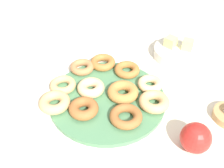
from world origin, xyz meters
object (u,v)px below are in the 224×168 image
donut_6 (126,70)px  melon_chunk_left (171,42)px  donut_3 (82,67)px  donut_5 (91,88)px  donut_1 (55,102)px  donut_8 (126,116)px  donut_7 (150,84)px  donut_2 (103,62)px  fruit_bowl (177,52)px  donut_4 (84,108)px  donut_plate (107,99)px  donut_9 (63,85)px  melon_chunk_right (188,44)px  donut_10 (154,102)px  apple (196,138)px  donut_0 (123,92)px

donut_6 → melon_chunk_left: (0.08, 0.18, 0.03)m
donut_3 → donut_5: bearing=-43.1°
donut_1 → donut_8: (0.20, 0.05, -0.00)m
donut_5 → donut_1: bearing=-119.8°
donut_7 → melon_chunk_left: bearing=93.6°
donut_5 → donut_8: 0.15m
donut_2 → donut_7: (0.18, -0.03, -0.00)m
donut_1 → fruit_bowl: donut_1 is taller
donut_4 → donut_7: (0.12, 0.19, -0.00)m
melon_chunk_left → donut_3: bearing=-132.1°
donut_1 → donut_4: same height
donut_plate → melon_chunk_left: bearing=75.7°
donut_4 → donut_8: size_ratio=0.93×
donut_1 → donut_5: size_ratio=1.08×
donut_9 → fruit_bowl: same height
donut_plate → donut_5: 0.06m
donut_6 → donut_9: 0.21m
donut_9 → donut_8: bearing=-6.1°
donut_8 → donut_plate: bearing=149.4°
donut_3 → melon_chunk_right: size_ratio=2.18×
donut_2 → donut_plate: bearing=-55.4°
donut_2 → donut_6: bearing=2.5°
donut_plate → donut_3: size_ratio=4.44×
donut_1 → donut_10: same height
donut_9 → melon_chunk_right: size_ratio=2.22×
donut_6 → apple: apple is taller
donut_6 → donut_9: (-0.14, -0.16, -0.00)m
donut_0 → melon_chunk_right: 0.32m
donut_0 → donut_9: (-0.18, -0.06, -0.00)m
donut_9 → donut_1: bearing=-71.1°
donut_3 → melon_chunk_right: melon_chunk_right is taller
donut_plate → donut_1: size_ratio=3.88×
donut_3 → donut_plate: bearing=-28.6°
fruit_bowl → melon_chunk_left: 0.05m
donut_1 → donut_2: 0.23m
fruit_bowl → apple: size_ratio=2.09×
donut_1 → donut_3: donut_1 is taller
fruit_bowl → donut_5: bearing=-117.7°
donut_4 → donut_8: (0.12, 0.03, -0.00)m
donut_4 → donut_6: 0.22m
donut_1 → donut_6: (0.11, 0.24, -0.00)m
donut_plate → fruit_bowl: size_ratio=2.11×
donut_5 → apple: bearing=-7.4°
donut_plate → donut_8: bearing=-30.6°
donut_5 → donut_7: donut_5 is taller
donut_4 → fruit_bowl: 0.42m
donut_8 → fruit_bowl: size_ratio=0.55×
donut_0 → donut_4: 0.13m
donut_2 → donut_7: size_ratio=1.09×
donut_0 → donut_1: (-0.15, -0.13, -0.00)m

